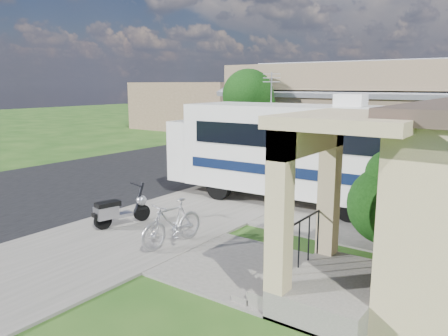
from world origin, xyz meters
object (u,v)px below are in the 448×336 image
Objects in this scene: shrub at (392,202)px; garden_hose at (308,270)px; motorhome at (290,148)px; scooter at (119,210)px; bicycle at (172,225)px; van at (301,126)px; pickup_truck at (243,139)px.

shrub reaches higher than garden_hose.
motorhome reaches higher than scooter.
motorhome reaches higher than bicycle.
motorhome is at bearing 145.30° from shrub.
bicycle is 0.28× the size of van.
garden_hose is (10.22, -20.68, -0.85)m from van.
van is 23.09m from garden_hose.
motorhome is 5.50m from bicycle.
pickup_truck is (-4.56, 13.14, 0.27)m from scooter.
van is (-4.74, 20.97, 0.45)m from scooter.
motorhome is 19.58× the size of garden_hose.
shrub is 6.97m from scooter.
scooter reaches higher than bicycle.
motorhome is 17.45m from van.
shrub is 5.10m from bicycle.
van is at bearing 116.30° from garden_hose.
scooter is at bearing -73.61° from van.
garden_hose is at bearing -61.47° from motorhome.
shrub is 1.33× the size of bicycle.
bicycle is (-0.35, -5.35, -1.25)m from motorhome.
pickup_truck is at bearing 128.00° from garden_hose.
shrub is 5.76× the size of garden_hose.
pickup_truck is 16.33m from garden_hose.
scooter is at bearing -160.05° from shrub.
van is 15.33× the size of garden_hose.
pickup_truck is 12.85× the size of garden_hose.
scooter reaches higher than garden_hose.
garden_hose is at bearing 125.73° from pickup_truck.
pickup_truck reaches higher than garden_hose.
motorhome reaches higher than shrub.
garden_hose is (5.48, 0.29, -0.40)m from scooter.
motorhome is at bearing 77.64° from scooter.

